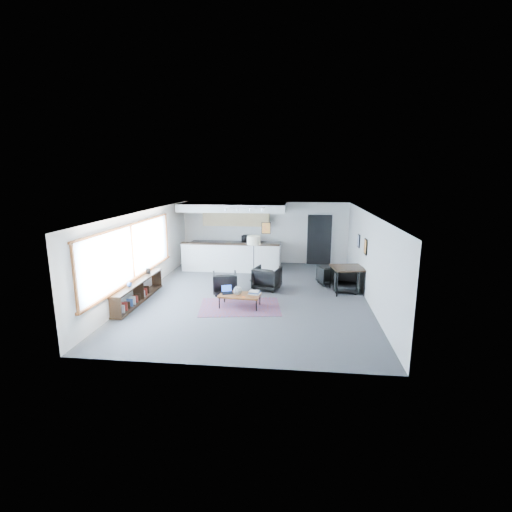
# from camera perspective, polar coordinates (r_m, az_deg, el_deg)

# --- Properties ---
(room) EXTENTS (7.02, 9.02, 2.62)m
(room) POSITION_cam_1_polar(r_m,az_deg,el_deg) (11.44, -0.57, 0.20)
(room) COLOR #464648
(room) RESTS_ON ground
(window) EXTENTS (0.10, 5.95, 1.66)m
(window) POSITION_cam_1_polar(r_m,az_deg,el_deg) (11.50, -18.53, 0.40)
(window) COLOR #8CBFFF
(window) RESTS_ON room
(console) EXTENTS (0.35, 3.00, 0.80)m
(console) POSITION_cam_1_polar(r_m,az_deg,el_deg) (11.58, -17.71, -5.24)
(console) COLOR black
(console) RESTS_ON floor
(kitchenette) EXTENTS (4.20, 1.96, 2.60)m
(kitchenette) POSITION_cam_1_polar(r_m,az_deg,el_deg) (15.21, -3.40, 3.54)
(kitchenette) COLOR white
(kitchenette) RESTS_ON floor
(doorway) EXTENTS (1.10, 0.12, 2.15)m
(doorway) POSITION_cam_1_polar(r_m,az_deg,el_deg) (15.78, 9.70, 2.59)
(doorway) COLOR black
(doorway) RESTS_ON room
(track_light) EXTENTS (1.60, 0.07, 0.15)m
(track_light) POSITION_cam_1_polar(r_m,az_deg,el_deg) (13.49, -1.97, 7.34)
(track_light) COLOR silver
(track_light) RESTS_ON room
(wall_art_lower) EXTENTS (0.03, 0.38, 0.48)m
(wall_art_lower) POSITION_cam_1_polar(r_m,az_deg,el_deg) (11.90, 16.50, 1.39)
(wall_art_lower) COLOR black
(wall_art_lower) RESTS_ON room
(wall_art_upper) EXTENTS (0.03, 0.34, 0.44)m
(wall_art_upper) POSITION_cam_1_polar(r_m,az_deg,el_deg) (13.17, 15.52, 2.26)
(wall_art_upper) COLOR black
(wall_art_upper) RESTS_ON room
(kilim_rug) EXTENTS (2.48, 1.87, 0.01)m
(kilim_rug) POSITION_cam_1_polar(r_m,az_deg,el_deg) (10.75, -2.48, -7.80)
(kilim_rug) COLOR #542E42
(kilim_rug) RESTS_ON floor
(coffee_table) EXTENTS (1.20, 0.72, 0.38)m
(coffee_table) POSITION_cam_1_polar(r_m,az_deg,el_deg) (10.64, -2.50, -6.07)
(coffee_table) COLOR brown
(coffee_table) RESTS_ON floor
(laptop) EXTENTS (0.39, 0.35, 0.23)m
(laptop) POSITION_cam_1_polar(r_m,az_deg,el_deg) (10.77, -4.50, -5.34)
(laptop) COLOR black
(laptop) RESTS_ON coffee_table
(ceramic_pot) EXTENTS (0.26, 0.26, 0.26)m
(ceramic_pot) POSITION_cam_1_polar(r_m,az_deg,el_deg) (10.55, -2.81, -5.35)
(ceramic_pot) COLOR gray
(ceramic_pot) RESTS_ON coffee_table
(book_stack) EXTENTS (0.37, 0.32, 0.10)m
(book_stack) POSITION_cam_1_polar(r_m,az_deg,el_deg) (10.63, -0.25, -5.65)
(book_stack) COLOR silver
(book_stack) RESTS_ON coffee_table
(coaster) EXTENTS (0.12, 0.12, 0.01)m
(coaster) POSITION_cam_1_polar(r_m,az_deg,el_deg) (10.40, -1.94, -6.32)
(coaster) COLOR #E5590C
(coaster) RESTS_ON coffee_table
(armchair_left) EXTENTS (0.88, 0.84, 0.77)m
(armchair_left) POSITION_cam_1_polar(r_m,az_deg,el_deg) (11.84, -4.82, -4.00)
(armchair_left) COLOR black
(armchair_left) RESTS_ON floor
(armchair_right) EXTENTS (0.98, 0.94, 0.83)m
(armchair_right) POSITION_cam_1_polar(r_m,az_deg,el_deg) (12.23, 1.72, -3.27)
(armchair_right) COLOR black
(armchair_right) RESTS_ON floor
(floor_lamp) EXTENTS (0.48, 0.48, 1.63)m
(floor_lamp) POSITION_cam_1_polar(r_m,az_deg,el_deg) (12.97, -0.35, 2.18)
(floor_lamp) COLOR black
(floor_lamp) RESTS_ON floor
(dining_table) EXTENTS (1.12, 1.12, 0.83)m
(dining_table) POSITION_cam_1_polar(r_m,az_deg,el_deg) (12.20, 13.93, -2.01)
(dining_table) COLOR black
(dining_table) RESTS_ON floor
(dining_chair_near) EXTENTS (0.75, 0.72, 0.68)m
(dining_chair_near) POSITION_cam_1_polar(r_m,az_deg,el_deg) (12.36, 13.78, -3.83)
(dining_chair_near) COLOR black
(dining_chair_near) RESTS_ON floor
(dining_chair_far) EXTENTS (0.74, 0.72, 0.60)m
(dining_chair_far) POSITION_cam_1_polar(r_m,az_deg,el_deg) (13.07, 11.12, -2.98)
(dining_chair_far) COLOR black
(dining_chair_far) RESTS_ON floor
(microwave) EXTENTS (0.56, 0.37, 0.35)m
(microwave) POSITION_cam_1_polar(r_m,az_deg,el_deg) (15.60, -1.17, 2.78)
(microwave) COLOR black
(microwave) RESTS_ON kitchenette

